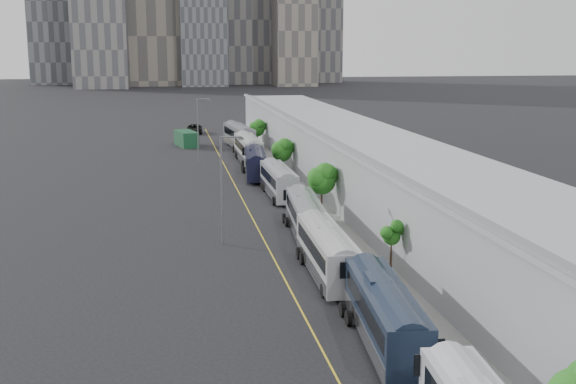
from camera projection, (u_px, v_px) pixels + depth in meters
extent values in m
cube|color=gray|center=(352.00, 211.00, 74.36)|extent=(10.00, 170.00, 0.12)
cube|color=gold|center=(251.00, 215.00, 72.63)|extent=(0.12, 160.00, 0.02)
cube|color=gray|center=(390.00, 178.00, 74.36)|extent=(12.00, 160.00, 6.80)
cube|color=gray|center=(391.00, 155.00, 73.88)|extent=(12.45, 160.40, 2.57)
cube|color=gray|center=(335.00, 145.00, 72.68)|extent=(0.30, 160.00, 0.40)
cube|color=gray|center=(295.00, 5.00, 315.59)|extent=(18.00, 18.00, 70.00)
cube|color=#162033|center=(384.00, 314.00, 40.63)|extent=(3.56, 12.62, 3.02)
cube|color=black|center=(386.00, 306.00, 40.34)|extent=(3.49, 11.14, 1.03)
cube|color=silver|center=(384.00, 330.00, 40.82)|extent=(3.58, 12.38, 0.97)
cube|color=#162033|center=(378.00, 278.00, 41.69)|extent=(1.42, 2.21, 0.29)
cube|color=#B2B2B4|center=(327.00, 252.00, 52.99)|extent=(2.80, 12.57, 3.03)
cube|color=black|center=(328.00, 245.00, 52.70)|extent=(2.82, 11.07, 1.03)
cube|color=silver|center=(327.00, 265.00, 53.18)|extent=(2.83, 12.32, 0.97)
cube|color=#B2B2B4|center=(323.00, 225.00, 54.06)|extent=(1.30, 2.15, 0.29)
cube|color=gray|center=(305.00, 215.00, 65.09)|extent=(3.30, 12.12, 2.90)
cube|color=black|center=(306.00, 210.00, 64.81)|extent=(3.25, 10.69, 0.99)
cube|color=silver|center=(305.00, 225.00, 65.27)|extent=(3.32, 11.88, 0.93)
cube|color=gray|center=(302.00, 195.00, 66.11)|extent=(1.35, 2.11, 0.28)
cube|color=#9899A2|center=(279.00, 181.00, 81.53)|extent=(2.58, 12.28, 2.97)
cube|color=black|center=(279.00, 177.00, 81.24)|extent=(2.62, 10.81, 1.01)
cube|color=silver|center=(279.00, 189.00, 81.71)|extent=(2.62, 12.04, 0.95)
cube|color=#9899A2|center=(277.00, 165.00, 82.57)|extent=(1.25, 2.09, 0.28)
cube|color=black|center=(255.00, 163.00, 93.98)|extent=(3.64, 12.56, 3.00)
cube|color=black|center=(256.00, 159.00, 93.69)|extent=(3.56, 11.09, 1.02)
cube|color=silver|center=(255.00, 170.00, 94.17)|extent=(3.66, 12.32, 0.96)
cube|color=black|center=(254.00, 149.00, 95.04)|extent=(1.43, 2.20, 0.29)
cube|color=silver|center=(248.00, 149.00, 106.45)|extent=(2.84, 13.45, 3.25)
cube|color=black|center=(248.00, 145.00, 106.13)|extent=(2.88, 11.84, 1.11)
cube|color=silver|center=(248.00, 156.00, 106.65)|extent=(2.88, 13.18, 1.04)
cube|color=silver|center=(247.00, 135.00, 107.60)|extent=(1.37, 2.29, 0.31)
cube|color=slate|center=(239.00, 136.00, 121.12)|extent=(4.11, 14.07, 3.36)
cube|color=black|center=(239.00, 133.00, 120.79)|extent=(4.01, 12.42, 1.14)
cube|color=silver|center=(239.00, 142.00, 121.33)|extent=(4.12, 13.80, 1.08)
cube|color=slate|center=(238.00, 124.00, 122.30)|extent=(1.61, 2.47, 0.32)
cylinder|color=black|center=(391.00, 256.00, 52.40)|extent=(0.18, 0.18, 3.50)
sphere|color=#155F18|center=(392.00, 234.00, 52.07)|extent=(1.30, 1.30, 1.30)
cylinder|color=black|center=(322.00, 197.00, 71.77)|extent=(0.18, 0.18, 4.00)
sphere|color=#155F18|center=(322.00, 176.00, 71.36)|extent=(2.77, 2.77, 2.77)
cylinder|color=black|center=(282.00, 162.00, 95.77)|extent=(0.18, 0.18, 3.39)
sphere|color=#155F18|center=(282.00, 149.00, 95.41)|extent=(2.70, 2.70, 2.70)
cylinder|color=black|center=(257.00, 138.00, 121.04)|extent=(0.18, 0.18, 3.51)
sphere|color=#155F18|center=(257.00, 127.00, 120.68)|extent=(2.47, 2.47, 2.47)
cylinder|color=#59595E|center=(222.00, 191.00, 61.06)|extent=(0.18, 0.18, 9.36)
cylinder|color=#59595E|center=(231.00, 137.00, 60.31)|extent=(1.80, 0.14, 0.14)
cube|color=#59595E|center=(241.00, 139.00, 60.47)|extent=(0.50, 0.22, 0.18)
cylinder|color=#59595E|center=(198.00, 131.00, 104.05)|extent=(0.18, 0.18, 9.50)
cylinder|color=#59595E|center=(203.00, 99.00, 103.29)|extent=(1.80, 0.14, 0.14)
cube|color=#59595E|center=(209.00, 100.00, 103.45)|extent=(0.50, 0.22, 0.18)
cube|color=#133D23|center=(186.00, 139.00, 123.62)|extent=(4.15, 7.18, 2.60)
imported|color=black|center=(194.00, 129.00, 142.09)|extent=(3.35, 6.62, 1.79)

